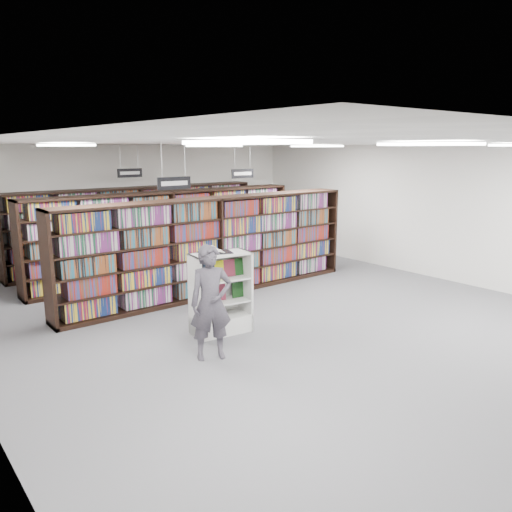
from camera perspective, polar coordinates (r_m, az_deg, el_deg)
floor at (r=9.46m, az=2.24°, el=-6.97°), size 12.00×12.00×0.00m
ceiling at (r=8.94m, az=2.41°, el=12.79°), size 10.00×12.00×0.10m
wall_back at (r=14.12m, az=-13.87°, el=5.72°), size 10.00×0.10×3.20m
wall_right at (r=12.87m, az=19.50°, el=4.78°), size 0.10×12.00×3.20m
bookshelf_row_near at (r=10.73m, az=-4.70°, el=1.11°), size 7.00×0.60×2.10m
bookshelf_row_mid at (r=12.42m, az=-9.85°, el=2.48°), size 7.00×0.60×2.10m
bookshelf_row_far at (r=13.92m, az=-13.23°, el=3.37°), size 7.00×0.60×2.10m
aisle_sign_left at (r=8.91m, az=-9.33°, el=8.34°), size 0.65×0.02×0.80m
aisle_sign_right at (r=12.23m, az=-1.55°, el=9.50°), size 0.65×0.02×0.80m
aisle_sign_center at (r=12.93m, az=-14.22°, el=9.28°), size 0.65×0.02×0.80m
troffer_front_left at (r=4.72m, az=-1.44°, el=12.88°), size 0.60×1.20×0.04m
troffer_front_center at (r=6.95m, az=19.17°, el=12.00°), size 0.60×1.20×0.04m
troffer_back_left at (r=9.21m, az=-20.96°, el=11.75°), size 0.60×1.20×0.04m
troffer_back_center at (r=10.53m, az=-4.90°, el=12.45°), size 0.60×1.20×0.04m
troffer_back_right at (r=12.45m, az=6.94°, el=12.36°), size 0.60×1.20×0.04m
endcap_display at (r=8.60m, az=-4.13°, el=-5.65°), size 1.05×0.62×1.40m
open_book at (r=8.34m, az=-4.75°, el=0.56°), size 0.62×0.47×0.12m
shopper at (r=7.45m, az=-5.17°, el=-5.34°), size 0.74×0.61×1.74m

